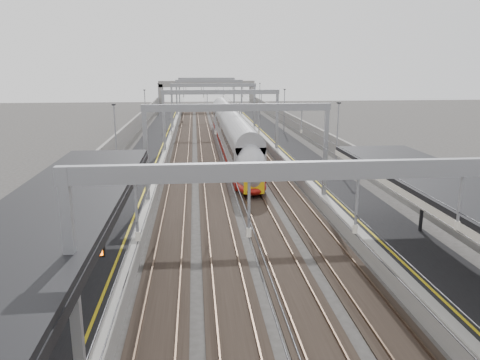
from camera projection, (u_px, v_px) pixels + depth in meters
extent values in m
cube|color=black|center=(152.00, 150.00, 55.01)|extent=(4.00, 120.00, 1.00)
cube|color=black|center=(286.00, 148.00, 56.50)|extent=(4.00, 120.00, 1.00)
cube|color=black|center=(182.00, 153.00, 55.44)|extent=(2.40, 140.00, 0.08)
cube|color=brown|center=(176.00, 153.00, 55.35)|extent=(0.07, 140.00, 0.14)
cube|color=brown|center=(188.00, 153.00, 55.49)|extent=(0.07, 140.00, 0.14)
cube|color=black|center=(207.00, 153.00, 55.72)|extent=(2.40, 140.00, 0.08)
cube|color=brown|center=(201.00, 152.00, 55.63)|extent=(0.07, 140.00, 0.14)
cube|color=brown|center=(213.00, 152.00, 55.77)|extent=(0.07, 140.00, 0.14)
cube|color=black|center=(232.00, 153.00, 56.00)|extent=(2.40, 140.00, 0.08)
cube|color=brown|center=(226.00, 152.00, 55.91)|extent=(0.07, 140.00, 0.14)
cube|color=brown|center=(238.00, 152.00, 56.05)|extent=(0.07, 140.00, 0.14)
cube|color=black|center=(257.00, 152.00, 56.28)|extent=(2.40, 140.00, 0.08)
cube|color=brown|center=(251.00, 151.00, 56.19)|extent=(0.07, 140.00, 0.14)
cube|color=brown|center=(263.00, 151.00, 56.33)|extent=(0.07, 140.00, 0.14)
cube|color=gray|center=(73.00, 285.00, 12.68)|extent=(0.28, 0.28, 6.60)
cube|color=gray|center=(305.00, 171.00, 12.54)|extent=(13.00, 0.25, 0.50)
cube|color=gray|center=(146.00, 153.00, 32.02)|extent=(0.28, 0.28, 6.60)
cube|color=gray|center=(326.00, 150.00, 33.20)|extent=(0.28, 0.28, 6.60)
cube|color=gray|center=(237.00, 108.00, 31.89)|extent=(13.00, 0.25, 0.50)
cube|color=gray|center=(164.00, 120.00, 51.36)|extent=(0.28, 0.28, 6.60)
cube|color=gray|center=(277.00, 119.00, 52.54)|extent=(0.28, 0.28, 6.60)
cube|color=gray|center=(221.00, 92.00, 51.23)|extent=(13.00, 0.25, 0.50)
cube|color=gray|center=(172.00, 106.00, 70.71)|extent=(0.28, 0.28, 6.60)
cube|color=gray|center=(255.00, 105.00, 71.89)|extent=(0.28, 0.28, 6.60)
cube|color=gray|center=(213.00, 85.00, 70.58)|extent=(13.00, 0.25, 0.50)
cube|color=gray|center=(177.00, 97.00, 90.05)|extent=(0.28, 0.28, 6.60)
cube|color=gray|center=(242.00, 97.00, 91.23)|extent=(0.28, 0.28, 6.60)
cube|color=gray|center=(209.00, 81.00, 89.92)|extent=(13.00, 0.25, 0.50)
cube|color=gray|center=(179.00, 92.00, 107.46)|extent=(0.28, 0.28, 6.60)
cube|color=gray|center=(234.00, 92.00, 108.64)|extent=(0.28, 0.28, 6.60)
cube|color=gray|center=(207.00, 79.00, 107.33)|extent=(13.00, 0.25, 0.50)
cylinder|color=#262628|center=(182.00, 104.00, 58.99)|extent=(0.03, 140.00, 0.03)
cylinder|color=#262628|center=(206.00, 104.00, 59.27)|extent=(0.03, 140.00, 0.03)
cylinder|color=#262628|center=(229.00, 103.00, 59.55)|extent=(0.03, 140.00, 0.03)
cylinder|color=#262628|center=(253.00, 103.00, 59.83)|extent=(0.03, 140.00, 0.03)
cube|color=black|center=(18.00, 245.00, 13.29)|extent=(4.40, 30.00, 0.24)
cylinder|color=black|center=(66.00, 206.00, 24.27)|extent=(0.20, 0.20, 4.00)
cube|color=black|center=(79.00, 249.00, 14.52)|extent=(1.60, 0.15, 0.55)
cube|color=#FF5905|center=(78.00, 250.00, 14.45)|extent=(1.50, 0.02, 0.42)
cylinder|color=black|center=(423.00, 197.00, 26.08)|extent=(0.20, 0.20, 4.00)
cube|color=gray|center=(207.00, 84.00, 107.60)|extent=(22.00, 2.20, 1.40)
cube|color=gray|center=(161.00, 98.00, 107.35)|extent=(1.00, 2.20, 6.20)
cube|color=gray|center=(252.00, 97.00, 109.31)|extent=(1.00, 2.20, 6.20)
cube|color=gray|center=(124.00, 141.00, 54.45)|extent=(0.30, 120.00, 3.20)
cube|color=gray|center=(312.00, 138.00, 56.54)|extent=(0.30, 120.00, 3.20)
cube|color=maroon|center=(238.00, 161.00, 48.48)|extent=(2.53, 21.53, 0.75)
cube|color=#9C9CA1|center=(238.00, 144.00, 48.06)|extent=(2.53, 21.53, 2.81)
cube|color=black|center=(246.00, 181.00, 41.26)|extent=(1.87, 2.25, 0.47)
cube|color=maroon|center=(225.00, 132.00, 69.66)|extent=(2.53, 21.53, 0.75)
cube|color=#9C9CA1|center=(225.00, 120.00, 69.24)|extent=(2.53, 21.53, 2.81)
cube|color=black|center=(228.00, 142.00, 62.44)|extent=(1.87, 2.25, 0.47)
ellipsoid|color=#9C9CA1|center=(251.00, 169.00, 37.53)|extent=(2.53, 4.87, 3.93)
cube|color=#ECB40C|center=(254.00, 185.00, 35.78)|extent=(1.59, 0.12, 1.40)
cube|color=black|center=(254.00, 166.00, 35.86)|extent=(1.50, 0.55, 0.88)
cylinder|color=black|center=(182.00, 116.00, 83.89)|extent=(0.12, 0.12, 3.00)
cube|color=black|center=(182.00, 107.00, 83.51)|extent=(0.32, 0.22, 0.75)
sphere|color=#0CE526|center=(182.00, 106.00, 83.35)|extent=(0.16, 0.16, 0.16)
cylinder|color=black|center=(230.00, 118.00, 80.62)|extent=(0.12, 0.12, 3.00)
cube|color=black|center=(230.00, 108.00, 80.24)|extent=(0.32, 0.22, 0.75)
sphere|color=red|center=(230.00, 107.00, 80.08)|extent=(0.16, 0.16, 0.16)
cylinder|color=black|center=(240.00, 114.00, 86.73)|extent=(0.12, 0.12, 3.00)
cube|color=black|center=(240.00, 105.00, 86.35)|extent=(0.32, 0.22, 0.75)
sphere|color=red|center=(240.00, 105.00, 86.19)|extent=(0.16, 0.16, 0.16)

